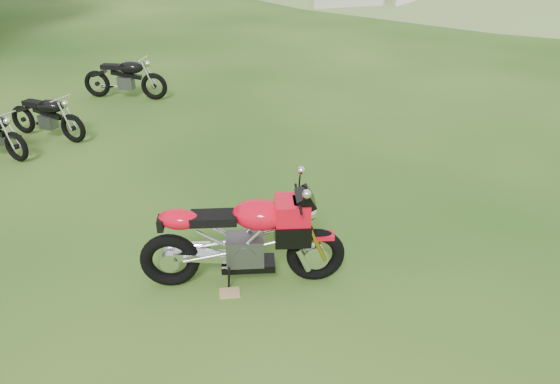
% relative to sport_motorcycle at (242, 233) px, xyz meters
% --- Properties ---
extents(ground, '(120.00, 120.00, 0.00)m').
position_rel_sport_motorcycle_xyz_m(ground, '(0.00, 0.66, -0.67)').
color(ground, '#143F0D').
rests_on(ground, ground).
extents(sport_motorcycle, '(2.31, 1.00, 1.35)m').
position_rel_sport_motorcycle_xyz_m(sport_motorcycle, '(0.00, 0.00, 0.00)').
color(sport_motorcycle, red).
rests_on(sport_motorcycle, ground).
extents(plywood_board, '(0.27, 0.24, 0.02)m').
position_rel_sport_motorcycle_xyz_m(plywood_board, '(-0.12, -0.25, -0.66)').
color(plywood_board, tan).
rests_on(plywood_board, ground).
extents(vintage_moto_c, '(1.78, 0.85, 0.91)m').
position_rel_sport_motorcycle_xyz_m(vintage_moto_c, '(-4.61, 4.02, -0.22)').
color(vintage_moto_c, black).
rests_on(vintage_moto_c, ground).
extents(vintage_moto_d, '(1.95, 0.48, 1.02)m').
position_rel_sport_motorcycle_xyz_m(vintage_moto_d, '(-4.10, 6.62, -0.16)').
color(vintage_moto_d, black).
rests_on(vintage_moto_d, ground).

